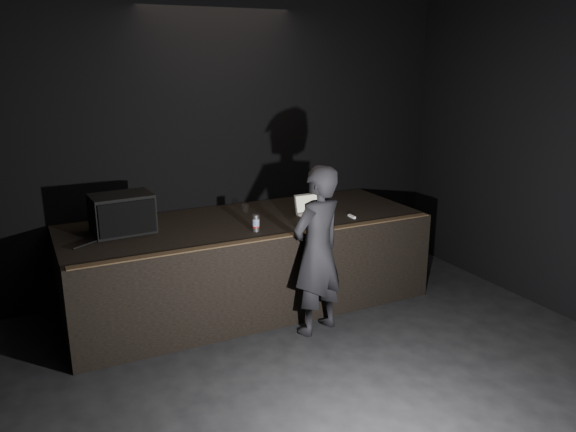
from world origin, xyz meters
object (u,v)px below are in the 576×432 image
at_px(stage_riser, 247,262).
at_px(laptop, 312,210).
at_px(beer_can, 256,223).
at_px(stage_monitor, 122,214).
at_px(person, 317,251).

height_order(stage_riser, laptop, laptop).
bearing_deg(beer_can, laptop, 18.80).
distance_m(stage_monitor, beer_can, 1.38).
bearing_deg(laptop, stage_monitor, 170.87).
bearing_deg(person, stage_riser, -86.43).
bearing_deg(laptop, stage_riser, 168.06).
height_order(stage_monitor, beer_can, stage_monitor).
relative_size(stage_riser, laptop, 11.53).
relative_size(stage_monitor, laptop, 1.83).
height_order(stage_monitor, laptop, stage_monitor).
distance_m(stage_riser, beer_can, 0.73).
bearing_deg(stage_monitor, laptop, -11.88).
bearing_deg(stage_monitor, stage_riser, -10.23).
relative_size(stage_riser, beer_can, 22.59).
xyz_separation_m(stage_monitor, person, (1.69, -1.10, -0.33)).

